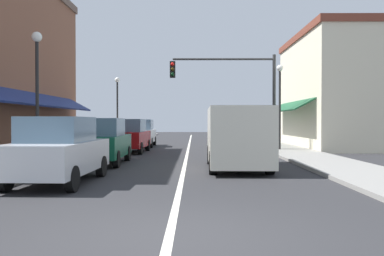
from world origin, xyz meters
The scene contains 14 objects.
ground_plane centered at (0.00, 18.00, 0.00)m, with size 80.00×80.00×0.00m, color #28282B.
sidewalk_left centered at (-5.50, 18.00, 0.06)m, with size 2.60×56.00×0.12m, color gray.
sidewalk_right centered at (5.50, 18.00, 0.06)m, with size 2.60×56.00×0.12m, color gray.
lane_center_stripe centered at (0.00, 18.00, 0.00)m, with size 0.14×52.00×0.01m, color silver.
storefront_right_block centered at (9.44, 20.00, 3.55)m, with size 6.61×10.20×7.09m.
parked_car_nearest_left centered at (-3.24, 4.97, 0.88)m, with size 1.88×4.15×1.77m.
parked_car_second_left centered at (-3.21, 9.91, 0.88)m, with size 1.84×4.13×1.77m.
parked_car_third_left centered at (-3.08, 15.90, 0.88)m, with size 1.88×4.15×1.77m.
parked_car_far_left centered at (-3.15, 21.01, 0.88)m, with size 1.83×4.13×1.77m.
van_in_lane centered at (1.84, 8.44, 1.15)m, with size 2.06×5.21×2.12m.
traffic_signal_mast_arm centered at (2.68, 16.99, 3.73)m, with size 5.87×0.50×5.36m.
street_lamp_left_near centered at (-5.19, 8.62, 3.24)m, with size 0.36×0.36×4.81m.
street_lamp_right_mid centered at (5.04, 16.68, 3.20)m, with size 0.36×0.36×4.74m.
street_lamp_left_far centered at (-5.08, 23.24, 3.21)m, with size 0.36×0.36×4.76m.
Camera 1 is at (0.36, -5.95, 1.65)m, focal length 38.68 mm.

